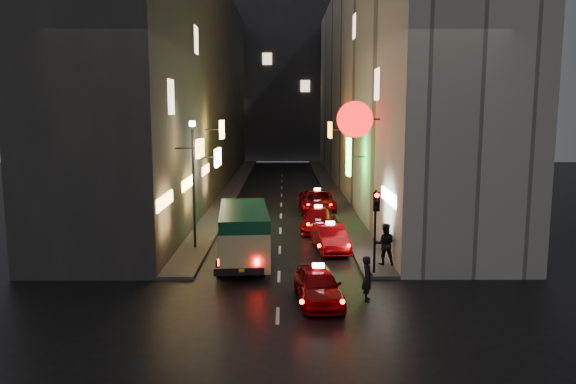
{
  "coord_description": "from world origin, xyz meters",
  "views": [
    {
      "loc": [
        0.23,
        -14.19,
        6.92
      ],
      "look_at": [
        0.41,
        13.0,
        2.92
      ],
      "focal_mm": 35.0,
      "sensor_mm": 36.0,
      "label": 1
    }
  ],
  "objects_px": {
    "minibus": "(244,229)",
    "pedestrian_crossing": "(368,276)",
    "traffic_light": "(376,214)",
    "lamp_post": "(194,176)",
    "taxi_near": "(318,282)"
  },
  "relations": [
    {
      "from": "traffic_light",
      "to": "lamp_post",
      "type": "relative_size",
      "value": 0.56
    },
    {
      "from": "lamp_post",
      "to": "minibus",
      "type": "bearing_deg",
      "value": -44.66
    },
    {
      "from": "taxi_near",
      "to": "lamp_post",
      "type": "distance_m",
      "value": 9.96
    },
    {
      "from": "minibus",
      "to": "lamp_post",
      "type": "relative_size",
      "value": 0.98
    },
    {
      "from": "pedestrian_crossing",
      "to": "lamp_post",
      "type": "bearing_deg",
      "value": 51.93
    },
    {
      "from": "minibus",
      "to": "traffic_light",
      "type": "xyz_separation_m",
      "value": [
        5.59,
        -1.95,
        1.08
      ]
    },
    {
      "from": "lamp_post",
      "to": "traffic_light",
      "type": "bearing_deg",
      "value": -28.91
    },
    {
      "from": "minibus",
      "to": "lamp_post",
      "type": "bearing_deg",
      "value": 135.34
    },
    {
      "from": "minibus",
      "to": "traffic_light",
      "type": "relative_size",
      "value": 1.74
    },
    {
      "from": "pedestrian_crossing",
      "to": "lamp_post",
      "type": "relative_size",
      "value": 0.3
    },
    {
      "from": "pedestrian_crossing",
      "to": "traffic_light",
      "type": "xyz_separation_m",
      "value": [
        0.75,
        2.96,
        1.74
      ]
    },
    {
      "from": "taxi_near",
      "to": "traffic_light",
      "type": "distance_m",
      "value": 4.47
    },
    {
      "from": "minibus",
      "to": "taxi_near",
      "type": "bearing_deg",
      "value": -59.0
    },
    {
      "from": "minibus",
      "to": "pedestrian_crossing",
      "type": "xyz_separation_m",
      "value": [
        4.84,
        -4.91,
        -0.66
      ]
    },
    {
      "from": "taxi_near",
      "to": "minibus",
      "type": "bearing_deg",
      "value": 121.0
    }
  ]
}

